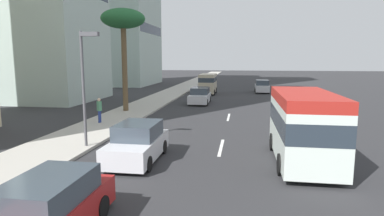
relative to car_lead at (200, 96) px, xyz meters
The scene contains 13 objects.
ground_plane 3.93m from the car_lead, 56.80° to the right, with size 198.00×198.00×0.00m, color #2D2D30.
sidewalk_right 5.43m from the car_lead, 66.94° to the left, with size 162.00×3.76×0.15m, color #B2ADA3.
lane_stripe_mid 16.61m from the car_lead, 168.79° to the right, with size 3.20×0.16×0.01m, color silver.
lane_stripe_far 8.17m from the car_lead, 156.64° to the right, with size 3.20×0.16×0.01m, color silver.
car_lead is the anchor object (origin of this frame).
minibus_second 19.38m from the car_lead, 159.24° to the right, with size 6.06×2.43×3.06m.
van_third 9.36m from the car_lead, ahead, with size 4.71×2.08×2.57m.
car_fourth 18.96m from the car_lead, behind, with size 4.14×1.93×1.67m.
car_fifth 25.51m from the car_lead, behind, with size 4.54×1.81×1.59m.
car_sixth 13.97m from the car_lead, 29.49° to the right, with size 4.04×1.85×1.71m.
pedestrian_mid_block 12.92m from the car_lead, 155.23° to the left, with size 0.37×0.39×1.69m.
palm_tree 10.80m from the car_lead, 139.20° to the left, with size 3.59×3.59×8.41m.
street_lamp 18.07m from the car_lead, 169.17° to the left, with size 0.24×0.97×5.64m.
Camera 1 is at (-2.84, -0.99, 4.44)m, focal length 30.11 mm.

